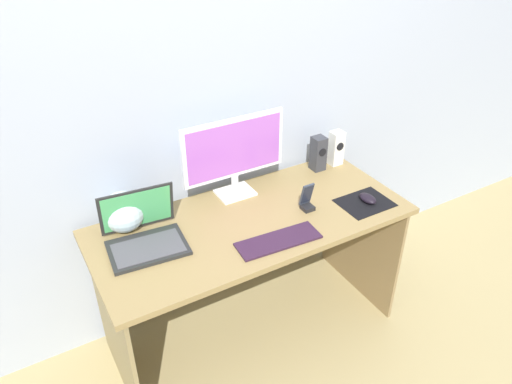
{
  "coord_description": "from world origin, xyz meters",
  "views": [
    {
      "loc": [
        -0.91,
        -1.62,
        2.05
      ],
      "look_at": [
        0.01,
        -0.02,
        0.89
      ],
      "focal_mm": 34.49,
      "sensor_mm": 36.0,
      "label": 1
    }
  ],
  "objects_px": {
    "fishbowl": "(123,212)",
    "phone_in_dock": "(307,200)",
    "speaker_near_monitor": "(318,153)",
    "mouse": "(368,198)",
    "laptop": "(144,235)",
    "speaker_right": "(336,148)",
    "keyboard_external": "(278,241)",
    "monitor": "(234,153)"
  },
  "relations": [
    {
      "from": "monitor",
      "to": "fishbowl",
      "type": "height_order",
      "value": "monitor"
    },
    {
      "from": "speaker_near_monitor",
      "to": "mouse",
      "type": "xyz_separation_m",
      "value": [
        0.02,
        -0.39,
        -0.07
      ]
    },
    {
      "from": "speaker_near_monitor",
      "to": "laptop",
      "type": "relative_size",
      "value": 0.54
    },
    {
      "from": "laptop",
      "to": "speaker_near_monitor",
      "type": "bearing_deg",
      "value": 8.86
    },
    {
      "from": "keyboard_external",
      "to": "speaker_right",
      "type": "bearing_deg",
      "value": 37.99
    },
    {
      "from": "speaker_near_monitor",
      "to": "phone_in_dock",
      "type": "relative_size",
      "value": 1.38
    },
    {
      "from": "mouse",
      "to": "phone_in_dock",
      "type": "height_order",
      "value": "phone_in_dock"
    },
    {
      "from": "mouse",
      "to": "phone_in_dock",
      "type": "xyz_separation_m",
      "value": [
        -0.29,
        0.1,
        0.03
      ]
    },
    {
      "from": "speaker_near_monitor",
      "to": "mouse",
      "type": "bearing_deg",
      "value": -87.46
    },
    {
      "from": "phone_in_dock",
      "to": "keyboard_external",
      "type": "bearing_deg",
      "value": -149.72
    },
    {
      "from": "speaker_right",
      "to": "laptop",
      "type": "distance_m",
      "value": 1.16
    },
    {
      "from": "fishbowl",
      "to": "phone_in_dock",
      "type": "relative_size",
      "value": 1.37
    },
    {
      "from": "laptop",
      "to": "mouse",
      "type": "relative_size",
      "value": 3.48
    },
    {
      "from": "monitor",
      "to": "fishbowl",
      "type": "bearing_deg",
      "value": -179.05
    },
    {
      "from": "speaker_right",
      "to": "speaker_near_monitor",
      "type": "distance_m",
      "value": 0.12
    },
    {
      "from": "speaker_near_monitor",
      "to": "phone_in_dock",
      "type": "height_order",
      "value": "speaker_near_monitor"
    },
    {
      "from": "fishbowl",
      "to": "keyboard_external",
      "type": "relative_size",
      "value": 0.5
    },
    {
      "from": "laptop",
      "to": "fishbowl",
      "type": "distance_m",
      "value": 0.16
    },
    {
      "from": "mouse",
      "to": "phone_in_dock",
      "type": "distance_m",
      "value": 0.31
    },
    {
      "from": "fishbowl",
      "to": "mouse",
      "type": "relative_size",
      "value": 1.89
    },
    {
      "from": "laptop",
      "to": "phone_in_dock",
      "type": "distance_m",
      "value": 0.77
    },
    {
      "from": "speaker_right",
      "to": "phone_in_dock",
      "type": "xyz_separation_m",
      "value": [
        -0.39,
        -0.29,
        -0.05
      ]
    },
    {
      "from": "mouse",
      "to": "speaker_near_monitor",
      "type": "bearing_deg",
      "value": 91.15
    },
    {
      "from": "fishbowl",
      "to": "laptop",
      "type": "bearing_deg",
      "value": -75.74
    },
    {
      "from": "laptop",
      "to": "mouse",
      "type": "distance_m",
      "value": 1.07
    },
    {
      "from": "keyboard_external",
      "to": "monitor",
      "type": "bearing_deg",
      "value": 91.28
    },
    {
      "from": "laptop",
      "to": "fishbowl",
      "type": "relative_size",
      "value": 1.84
    },
    {
      "from": "speaker_right",
      "to": "keyboard_external",
      "type": "bearing_deg",
      "value": -145.92
    },
    {
      "from": "speaker_right",
      "to": "fishbowl",
      "type": "xyz_separation_m",
      "value": [
        -1.19,
        -0.01,
        -0.01
      ]
    },
    {
      "from": "speaker_right",
      "to": "laptop",
      "type": "bearing_deg",
      "value": -172.05
    },
    {
      "from": "laptop",
      "to": "mouse",
      "type": "height_order",
      "value": "laptop"
    },
    {
      "from": "speaker_near_monitor",
      "to": "fishbowl",
      "type": "relative_size",
      "value": 1.0
    },
    {
      "from": "speaker_near_monitor",
      "to": "keyboard_external",
      "type": "height_order",
      "value": "speaker_near_monitor"
    },
    {
      "from": "speaker_near_monitor",
      "to": "speaker_right",
      "type": "bearing_deg",
      "value": 0.0
    },
    {
      "from": "monitor",
      "to": "mouse",
      "type": "relative_size",
      "value": 5.29
    },
    {
      "from": "fishbowl",
      "to": "phone_in_dock",
      "type": "bearing_deg",
      "value": -19.34
    },
    {
      "from": "speaker_right",
      "to": "mouse",
      "type": "height_order",
      "value": "speaker_right"
    },
    {
      "from": "mouse",
      "to": "laptop",
      "type": "bearing_deg",
      "value": 166.26
    },
    {
      "from": "monitor",
      "to": "mouse",
      "type": "distance_m",
      "value": 0.68
    },
    {
      "from": "laptop",
      "to": "mouse",
      "type": "xyz_separation_m",
      "value": [
        1.05,
        -0.23,
        -0.03
      ]
    },
    {
      "from": "speaker_near_monitor",
      "to": "keyboard_external",
      "type": "distance_m",
      "value": 0.69
    },
    {
      "from": "monitor",
      "to": "keyboard_external",
      "type": "bearing_deg",
      "value": -92.62
    }
  ]
}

